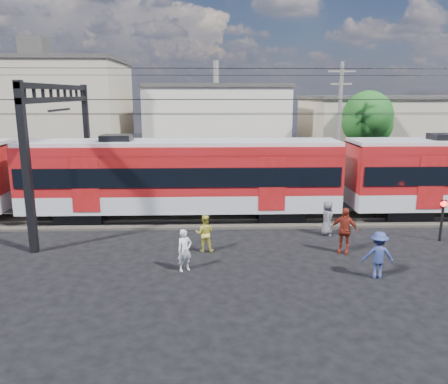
{
  "coord_description": "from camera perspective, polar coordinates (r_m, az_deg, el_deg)",
  "views": [
    {
      "loc": [
        -2.63,
        -14.06,
        6.49
      ],
      "look_at": [
        -2.0,
        5.0,
        2.18
      ],
      "focal_mm": 35.0,
      "sensor_mm": 36.0,
      "label": 1
    }
  ],
  "objects": [
    {
      "name": "ground",
      "position": [
        15.7,
        8.08,
        -11.79
      ],
      "size": [
        120.0,
        120.0,
        0.0
      ],
      "primitive_type": "plane",
      "color": "black",
      "rests_on": "ground"
    },
    {
      "name": "track_bed",
      "position": [
        23.13,
        4.72,
        -3.44
      ],
      "size": [
        70.0,
        3.4,
        0.12
      ],
      "primitive_type": "cube",
      "color": "#2D2823",
      "rests_on": "ground"
    },
    {
      "name": "rail_near",
      "position": [
        22.38,
        4.94,
        -3.68
      ],
      "size": [
        70.0,
        0.12,
        0.12
      ],
      "primitive_type": "cube",
      "color": "#59544C",
      "rests_on": "track_bed"
    },
    {
      "name": "rail_far",
      "position": [
        23.81,
        4.52,
        -2.66
      ],
      "size": [
        70.0,
        0.12,
        0.12
      ],
      "primitive_type": "cube",
      "color": "#59544C",
      "rests_on": "track_bed"
    },
    {
      "name": "commuter_train",
      "position": [
        22.47,
        -5.09,
        2.21
      ],
      "size": [
        50.3,
        3.08,
        4.17
      ],
      "color": "black",
      "rests_on": "ground"
    },
    {
      "name": "catenary",
      "position": [
        22.91,
        -17.34,
        8.79
      ],
      "size": [
        70.0,
        9.3,
        7.52
      ],
      "color": "black",
      "rests_on": "ground"
    },
    {
      "name": "building_west",
      "position": [
        40.72,
        -22.86,
        9.18
      ],
      "size": [
        14.28,
        10.2,
        9.3
      ],
      "color": "tan",
      "rests_on": "ground"
    },
    {
      "name": "building_midwest",
      "position": [
        41.16,
        -1.02,
        8.79
      ],
      "size": [
        12.24,
        12.24,
        7.3
      ],
      "color": "beige",
      "rests_on": "ground"
    },
    {
      "name": "building_mideast",
      "position": [
        41.67,
        21.82,
        7.25
      ],
      "size": [
        16.32,
        10.2,
        6.3
      ],
      "color": "tan",
      "rests_on": "ground"
    },
    {
      "name": "utility_pole_mid",
      "position": [
        30.38,
        14.79,
        8.64
      ],
      "size": [
        1.8,
        0.24,
        8.5
      ],
      "color": "slate",
      "rests_on": "ground"
    },
    {
      "name": "tree_near",
      "position": [
        34.3,
        18.5,
        9.04
      ],
      "size": [
        3.82,
        3.64,
        6.72
      ],
      "color": "#382619",
      "rests_on": "ground"
    },
    {
      "name": "pedestrian_a",
      "position": [
        16.43,
        -5.17,
        -7.58
      ],
      "size": [
        0.69,
        0.63,
        1.59
      ],
      "primitive_type": "imported",
      "rotation": [
        0.0,
        0.0,
        0.54
      ],
      "color": "silver",
      "rests_on": "ground"
    },
    {
      "name": "pedestrian_b",
      "position": [
        18.3,
        -2.55,
        -5.39
      ],
      "size": [
        0.8,
        0.64,
        1.59
      ],
      "primitive_type": "imported",
      "rotation": [
        0.0,
        0.0,
        3.09
      ],
      "color": "gold",
      "rests_on": "ground"
    },
    {
      "name": "pedestrian_c",
      "position": [
        16.66,
        19.49,
        -7.76
      ],
      "size": [
        1.19,
        0.79,
        1.72
      ],
      "primitive_type": "imported",
      "rotation": [
        0.0,
        0.0,
        3.0
      ],
      "color": "navy",
      "rests_on": "ground"
    },
    {
      "name": "pedestrian_d",
      "position": [
        18.74,
        15.42,
        -4.86
      ],
      "size": [
        1.23,
        0.94,
        1.94
      ],
      "primitive_type": "imported",
      "rotation": [
        0.0,
        0.0,
        -0.48
      ],
      "color": "maroon",
      "rests_on": "ground"
    },
    {
      "name": "pedestrian_e",
      "position": [
        20.93,
        13.35,
        -3.33
      ],
      "size": [
        0.69,
        0.9,
        1.63
      ],
      "primitive_type": "imported",
      "rotation": [
        0.0,
        0.0,
        1.34
      ],
      "color": "#535258",
      "rests_on": "ground"
    },
    {
      "name": "crossing_signal",
      "position": [
        21.68,
        26.66,
        -2.43
      ],
      "size": [
        0.28,
        0.28,
        1.91
      ],
      "color": "black",
      "rests_on": "ground"
    }
  ]
}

